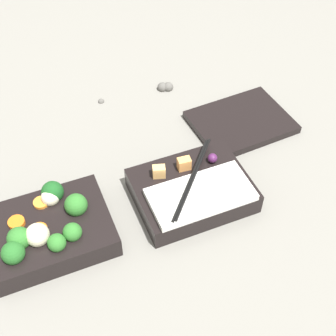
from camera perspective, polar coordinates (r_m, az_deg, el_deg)
ground_plane at (r=0.83m, az=-5.26°, el=-6.26°), size 3.00×3.00×0.00m
bento_tray_vegetable at (r=0.80m, az=-14.30°, el=-7.28°), size 0.20×0.15×0.07m
bento_tray_rice at (r=0.83m, az=3.07°, el=-2.82°), size 0.20×0.16×0.06m
bento_lid at (r=0.99m, az=8.87°, el=5.55°), size 0.21×0.16×0.02m
pebble_0 at (r=1.05m, az=-8.17°, el=8.14°), size 0.01×0.01×0.01m
pebble_1 at (r=1.08m, az=0.02°, el=9.83°), size 0.02×0.02×0.02m
pebble_2 at (r=1.08m, az=-0.69°, el=9.82°), size 0.02×0.02×0.02m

